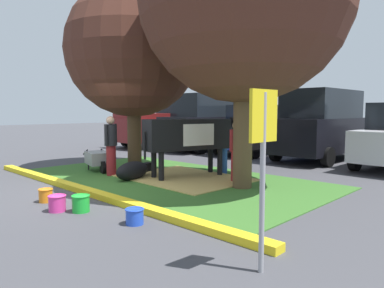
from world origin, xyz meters
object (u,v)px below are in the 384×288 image
wheelbarrow (98,159)px  bucket_green (81,203)px  person_handler (223,146)px  person_visitor_far (236,150)px  shade_tree_left (133,50)px  suv_black (322,125)px  parking_sign (263,145)px  suv_dark_grey (209,122)px  calf_lying (133,171)px  person_visitor_near (111,144)px  bucket_orange (46,195)px  pickup_truck_maroon (168,124)px  sedan_blue (257,130)px  cow_holstein (191,135)px  bucket_pink (57,203)px  bucket_blue (135,216)px

wheelbarrow → bucket_green: wheelbarrow is taller
person_handler → person_visitor_far: (1.01, -0.72, 0.01)m
shade_tree_left → person_visitor_far: 4.61m
wheelbarrow → suv_black: bearing=62.9°
person_visitor_far → parking_sign: 5.01m
person_handler → suv_dark_grey: suv_dark_grey is taller
calf_lying → person_visitor_near: 1.08m
parking_sign → suv_dark_grey: 12.49m
person_visitor_far → bucket_orange: size_ratio=5.44×
pickup_truck_maroon → sedan_blue: 5.10m
person_visitor_near → cow_holstein: bearing=39.2°
person_visitor_near → sedan_blue: sedan_blue is taller
person_handler → person_visitor_far: person_visitor_far is taller
suv_black → bucket_orange: bearing=-97.3°
shade_tree_left → cow_holstein: shade_tree_left is taller
person_visitor_far → bucket_green: size_ratio=4.70×
shade_tree_left → wheelbarrow: size_ratio=3.51×
bucket_orange → bucket_pink: bucket_pink is taller
bucket_pink → pickup_truck_maroon: pickup_truck_maroon is taller
cow_holstein → bucket_green: bearing=-76.4°
wheelbarrow → bucket_pink: (3.14, -2.75, -0.23)m
bucket_pink → calf_lying: bearing=117.4°
calf_lying → cow_holstein: bearing=57.1°
shade_tree_left → bucket_green: 5.96m
suv_black → shade_tree_left: bearing=-119.7°
bucket_green → person_visitor_far: bearing=84.3°
person_visitor_far → shade_tree_left: bearing=-174.0°
shade_tree_left → pickup_truck_maroon: size_ratio=1.04×
bucket_pink → shade_tree_left: bearing=126.8°
pickup_truck_maroon → suv_black: size_ratio=1.17×
person_visitor_far → bucket_blue: size_ratio=5.02×
person_visitor_far → suv_black: (-0.29, 5.50, 0.46)m
shade_tree_left → pickup_truck_maroon: bearing=129.3°
calf_lying → bucket_blue: bearing=-36.3°
sedan_blue → cow_holstein: bearing=-73.0°
sedan_blue → person_visitor_far: bearing=-60.9°
cow_holstein → sedan_blue: bearing=107.0°
person_visitor_near → pickup_truck_maroon: bearing=127.2°
cow_holstein → bucket_pink: bearing=-81.9°
person_handler → shade_tree_left: bearing=-157.3°
wheelbarrow → parking_sign: size_ratio=0.80×
wheelbarrow → sedan_blue: sedan_blue is taller
bucket_blue → sedan_blue: sedan_blue is taller
pickup_truck_maroon → person_visitor_near: bearing=-52.8°
calf_lying → suv_black: (1.84, 7.06, 1.03)m
person_visitor_near → bucket_green: 3.57m
wheelbarrow → bucket_green: bearing=-35.5°
shade_tree_left → person_visitor_far: bearing=6.0°
person_visitor_far → pickup_truck_maroon: bearing=147.8°
person_visitor_near → pickup_truck_maroon: pickup_truck_maroon is taller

